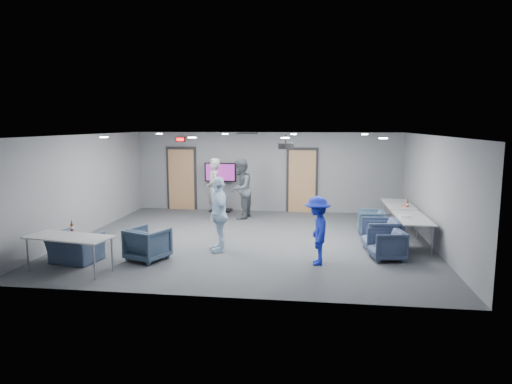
# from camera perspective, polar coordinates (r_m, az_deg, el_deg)

# --- Properties ---
(floor) EXTENTS (9.00, 9.00, 0.00)m
(floor) POSITION_cam_1_polar(r_m,az_deg,el_deg) (11.89, -0.71, -5.98)
(floor) COLOR #3B3F43
(floor) RESTS_ON ground
(ceiling) EXTENTS (9.00, 9.00, 0.00)m
(ceiling) POSITION_cam_1_polar(r_m,az_deg,el_deg) (11.52, -0.74, 7.13)
(ceiling) COLOR silver
(ceiling) RESTS_ON wall_back
(wall_back) EXTENTS (9.00, 0.02, 2.70)m
(wall_back) POSITION_cam_1_polar(r_m,az_deg,el_deg) (15.57, 1.38, 2.51)
(wall_back) COLOR slate
(wall_back) RESTS_ON floor
(wall_front) EXTENTS (9.00, 0.02, 2.70)m
(wall_front) POSITION_cam_1_polar(r_m,az_deg,el_deg) (7.75, -4.96, -3.63)
(wall_front) COLOR slate
(wall_front) RESTS_ON floor
(wall_left) EXTENTS (0.02, 8.00, 2.70)m
(wall_left) POSITION_cam_1_polar(r_m,az_deg,el_deg) (13.05, -20.68, 0.80)
(wall_left) COLOR slate
(wall_left) RESTS_ON floor
(wall_right) EXTENTS (0.02, 8.00, 2.70)m
(wall_right) POSITION_cam_1_polar(r_m,az_deg,el_deg) (11.86, 21.33, 0.04)
(wall_right) COLOR slate
(wall_right) RESTS_ON floor
(door_left) EXTENTS (1.06, 0.17, 2.24)m
(door_left) POSITION_cam_1_polar(r_m,az_deg,el_deg) (16.15, -9.28, 1.61)
(door_left) COLOR black
(door_left) RESTS_ON wall_back
(door_right) EXTENTS (1.06, 0.17, 2.24)m
(door_right) POSITION_cam_1_polar(r_m,az_deg,el_deg) (15.48, 5.78, 1.38)
(door_right) COLOR black
(door_right) RESTS_ON wall_back
(exit_sign) EXTENTS (0.32, 0.08, 0.16)m
(exit_sign) POSITION_cam_1_polar(r_m,az_deg,el_deg) (16.03, -9.42, 6.51)
(exit_sign) COLOR black
(exit_sign) RESTS_ON wall_back
(hvac_diffuser) EXTENTS (0.60, 0.60, 0.03)m
(hvac_diffuser) POSITION_cam_1_polar(r_m,az_deg,el_deg) (14.36, -1.11, 7.34)
(hvac_diffuser) COLOR black
(hvac_diffuser) RESTS_ON ceiling
(downlights) EXTENTS (6.18, 3.78, 0.02)m
(downlights) POSITION_cam_1_polar(r_m,az_deg,el_deg) (11.52, -0.74, 7.06)
(downlights) COLOR white
(downlights) RESTS_ON ceiling
(person_a) EXTENTS (0.69, 0.82, 1.93)m
(person_a) POSITION_cam_1_polar(r_m,az_deg,el_deg) (14.30, -5.32, 0.38)
(person_a) COLOR #949794
(person_a) RESTS_ON floor
(person_b) EXTENTS (0.84, 1.01, 1.90)m
(person_b) POSITION_cam_1_polar(r_m,az_deg,el_deg) (14.39, -1.94, 0.41)
(person_b) COLOR #535D64
(person_b) RESTS_ON floor
(person_c) EXTENTS (0.76, 1.12, 1.77)m
(person_c) POSITION_cam_1_polar(r_m,az_deg,el_deg) (10.71, -4.67, -2.78)
(person_c) COLOR #C4E2FC
(person_c) RESTS_ON floor
(person_d) EXTENTS (0.59, 0.97, 1.47)m
(person_d) POSITION_cam_1_polar(r_m,az_deg,el_deg) (9.79, 7.67, -4.80)
(person_d) COLOR #1C2AB7
(person_d) RESTS_ON floor
(chair_right_a) EXTENTS (0.76, 0.74, 0.65)m
(chair_right_a) POSITION_cam_1_polar(r_m,az_deg,el_deg) (12.88, 14.16, -3.62)
(chair_right_a) COLOR #394E63
(chair_right_a) RESTS_ON floor
(chair_right_b) EXTENTS (0.92, 0.90, 0.76)m
(chair_right_b) POSITION_cam_1_polar(r_m,az_deg,el_deg) (11.24, 15.40, -5.16)
(chair_right_b) COLOR #3C4A67
(chair_right_b) RESTS_ON floor
(chair_right_c) EXTENTS (0.84, 0.83, 0.67)m
(chair_right_c) POSITION_cam_1_polar(r_m,az_deg,el_deg) (10.54, 16.02, -6.35)
(chair_right_c) COLOR #35415C
(chair_right_c) RESTS_ON floor
(chair_front_a) EXTENTS (1.02, 1.03, 0.73)m
(chair_front_a) POSITION_cam_1_polar(r_m,az_deg,el_deg) (10.36, -13.37, -6.34)
(chair_front_a) COLOR #324356
(chair_front_a) RESTS_ON floor
(chair_front_b) EXTENTS (1.12, 1.02, 0.64)m
(chair_front_b) POSITION_cam_1_polar(r_m,az_deg,el_deg) (10.70, -21.70, -6.48)
(chair_front_b) COLOR #3A4964
(chair_front_b) RESTS_ON floor
(table_right_a) EXTENTS (0.75, 1.79, 0.73)m
(table_right_a) POSITION_cam_1_polar(r_m,az_deg,el_deg) (13.56, 17.38, -1.62)
(table_right_a) COLOR #A7A9AB
(table_right_a) RESTS_ON floor
(table_right_b) EXTENTS (0.74, 1.77, 0.73)m
(table_right_b) POSITION_cam_1_polar(r_m,az_deg,el_deg) (11.72, 18.95, -3.23)
(table_right_b) COLOR #A7A9AB
(table_right_b) RESTS_ON floor
(table_front_left) EXTENTS (1.85, 1.02, 0.73)m
(table_front_left) POSITION_cam_1_polar(r_m,az_deg,el_deg) (10.00, -22.33, -5.39)
(table_front_left) COLOR #A7A9AB
(table_front_left) RESTS_ON floor
(bottle_front) EXTENTS (0.06, 0.06, 0.23)m
(bottle_front) POSITION_cam_1_polar(r_m,az_deg,el_deg) (10.42, -22.04, -4.09)
(bottle_front) COLOR #57250F
(bottle_front) RESTS_ON table_front_left
(bottle_right) EXTENTS (0.06, 0.06, 0.23)m
(bottle_right) POSITION_cam_1_polar(r_m,az_deg,el_deg) (13.08, 18.41, -1.44)
(bottle_right) COLOR #57250F
(bottle_right) RESTS_ON table_right_a
(snack_box) EXTENTS (0.21, 0.18, 0.04)m
(snack_box) POSITION_cam_1_polar(r_m,az_deg,el_deg) (13.17, 18.14, -1.65)
(snack_box) COLOR #B84B2E
(snack_box) RESTS_ON table_right_a
(wrapper) EXTENTS (0.24, 0.17, 0.05)m
(wrapper) POSITION_cam_1_polar(r_m,az_deg,el_deg) (11.67, 18.14, -2.88)
(wrapper) COLOR silver
(wrapper) RESTS_ON table_right_b
(tv_stand) EXTENTS (1.09, 0.52, 1.67)m
(tv_stand) POSITION_cam_1_polar(r_m,az_deg,el_deg) (15.61, -4.45, 1.01)
(tv_stand) COLOR black
(tv_stand) RESTS_ON floor
(projector) EXTENTS (0.44, 0.40, 0.37)m
(projector) POSITION_cam_1_polar(r_m,az_deg,el_deg) (12.10, 3.74, 5.78)
(projector) COLOR black
(projector) RESTS_ON ceiling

